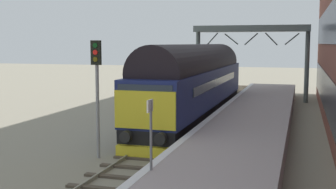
{
  "coord_description": "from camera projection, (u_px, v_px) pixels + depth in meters",
  "views": [
    {
      "loc": [
        6.1,
        -20.03,
        4.74
      ],
      "look_at": [
        0.2,
        -0.32,
        2.38
      ],
      "focal_mm": 47.8,
      "sensor_mm": 36.0,
      "label": 1
    }
  ],
  "objects": [
    {
      "name": "diesel_locomotive",
      "position": [
        196.0,
        81.0,
        26.88
      ],
      "size": [
        2.74,
        18.61,
        4.68
      ],
      "color": "black",
      "rests_on": "ground"
    },
    {
      "name": "platform_number_sign",
      "position": [
        151.0,
        124.0,
        13.08
      ],
      "size": [
        0.1,
        0.44,
        2.1
      ],
      "color": "slate",
      "rests_on": "station_platform"
    },
    {
      "name": "signal_post_mid",
      "position": [
        97.0,
        84.0,
        18.22
      ],
      "size": [
        0.44,
        0.22,
        4.86
      ],
      "color": "gray",
      "rests_on": "ground"
    },
    {
      "name": "station_platform",
      "position": [
        242.0,
        137.0,
        20.26
      ],
      "size": [
        4.0,
        44.0,
        1.01
      ],
      "color": "#A49696",
      "rests_on": "ground"
    },
    {
      "name": "overhead_footbridge",
      "position": [
        251.0,
        34.0,
        36.58
      ],
      "size": [
        9.3,
        2.0,
        6.18
      ],
      "color": "slate",
      "rests_on": "ground"
    },
    {
      "name": "track_main",
      "position": [
        166.0,
        142.0,
        21.33
      ],
      "size": [
        2.5,
        60.0,
        0.15
      ],
      "color": "gray",
      "rests_on": "ground"
    },
    {
      "name": "signal_post_far",
      "position": [
        188.0,
        71.0,
        32.74
      ],
      "size": [
        0.44,
        0.22,
        4.37
      ],
      "color": "gray",
      "rests_on": "ground"
    },
    {
      "name": "ground_plane",
      "position": [
        166.0,
        143.0,
        21.34
      ],
      "size": [
        140.0,
        140.0,
        0.0
      ],
      "primitive_type": "plane",
      "color": "gray",
      "rests_on": "ground"
    }
  ]
}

